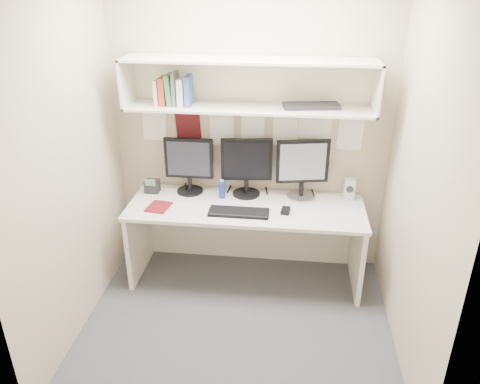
# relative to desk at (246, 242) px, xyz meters

# --- Properties ---
(floor) EXTENTS (2.40, 2.00, 0.01)m
(floor) POSITION_rel_desk_xyz_m (0.00, -0.65, -0.37)
(floor) COLOR #414146
(floor) RESTS_ON ground
(wall_back) EXTENTS (2.40, 0.02, 2.60)m
(wall_back) POSITION_rel_desk_xyz_m (0.00, 0.35, 0.93)
(wall_back) COLOR tan
(wall_back) RESTS_ON ground
(wall_front) EXTENTS (2.40, 0.02, 2.60)m
(wall_front) POSITION_rel_desk_xyz_m (0.00, -1.65, 0.93)
(wall_front) COLOR tan
(wall_front) RESTS_ON ground
(wall_left) EXTENTS (0.02, 2.00, 2.60)m
(wall_left) POSITION_rel_desk_xyz_m (-1.20, -0.65, 0.93)
(wall_left) COLOR tan
(wall_left) RESTS_ON ground
(wall_right) EXTENTS (0.02, 2.00, 2.60)m
(wall_right) POSITION_rel_desk_xyz_m (1.20, -0.65, 0.93)
(wall_right) COLOR tan
(wall_right) RESTS_ON ground
(desk) EXTENTS (2.00, 0.70, 0.73)m
(desk) POSITION_rel_desk_xyz_m (0.00, 0.00, 0.00)
(desk) COLOR beige
(desk) RESTS_ON floor
(overhead_hutch) EXTENTS (2.00, 0.38, 0.40)m
(overhead_hutch) POSITION_rel_desk_xyz_m (0.00, 0.21, 1.35)
(overhead_hutch) COLOR silver
(overhead_hutch) RESTS_ON wall_back
(pinned_papers) EXTENTS (1.92, 0.01, 0.48)m
(pinned_papers) POSITION_rel_desk_xyz_m (0.00, 0.34, 0.88)
(pinned_papers) COLOR white
(pinned_papers) RESTS_ON wall_back
(monitor_left) EXTENTS (0.43, 0.24, 0.50)m
(monitor_left) POSITION_rel_desk_xyz_m (-0.53, 0.22, 0.63)
(monitor_left) COLOR black
(monitor_left) RESTS_ON desk
(monitor_center) EXTENTS (0.45, 0.24, 0.52)m
(monitor_center) POSITION_rel_desk_xyz_m (-0.02, 0.22, 0.64)
(monitor_center) COLOR black
(monitor_center) RESTS_ON desk
(monitor_right) EXTENTS (0.45, 0.25, 0.53)m
(monitor_right) POSITION_rel_desk_xyz_m (0.46, 0.22, 0.65)
(monitor_right) COLOR #A5A5AA
(monitor_right) RESTS_ON desk
(keyboard) EXTENTS (0.50, 0.18, 0.02)m
(keyboard) POSITION_rel_desk_xyz_m (-0.04, -0.16, 0.38)
(keyboard) COLOR black
(keyboard) RESTS_ON desk
(mouse) EXTENTS (0.08, 0.12, 0.03)m
(mouse) POSITION_rel_desk_xyz_m (0.34, -0.09, 0.38)
(mouse) COLOR black
(mouse) RESTS_ON desk
(speaker) EXTENTS (0.09, 0.10, 0.18)m
(speaker) POSITION_rel_desk_xyz_m (0.88, 0.24, 0.45)
(speaker) COLOR beige
(speaker) RESTS_ON desk
(blue_bottle) EXTENTS (0.05, 0.05, 0.17)m
(blue_bottle) POSITION_rel_desk_xyz_m (-0.22, 0.12, 0.44)
(blue_bottle) COLOR navy
(blue_bottle) RESTS_ON desk
(maroon_notebook) EXTENTS (0.21, 0.24, 0.01)m
(maroon_notebook) POSITION_rel_desk_xyz_m (-0.73, -0.13, 0.37)
(maroon_notebook) COLOR #611012
(maroon_notebook) RESTS_ON desk
(desk_phone) EXTENTS (0.12, 0.11, 0.15)m
(desk_phone) POSITION_rel_desk_xyz_m (-0.86, 0.17, 0.42)
(desk_phone) COLOR black
(desk_phone) RESTS_ON desk
(book_stack) EXTENTS (0.29, 0.17, 0.27)m
(book_stack) POSITION_rel_desk_xyz_m (-0.61, 0.15, 1.29)
(book_stack) COLOR silver
(book_stack) RESTS_ON overhead_hutch
(hutch_tray) EXTENTS (0.47, 0.24, 0.03)m
(hutch_tray) POSITION_rel_desk_xyz_m (0.50, 0.19, 1.19)
(hutch_tray) COLOR black
(hutch_tray) RESTS_ON overhead_hutch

